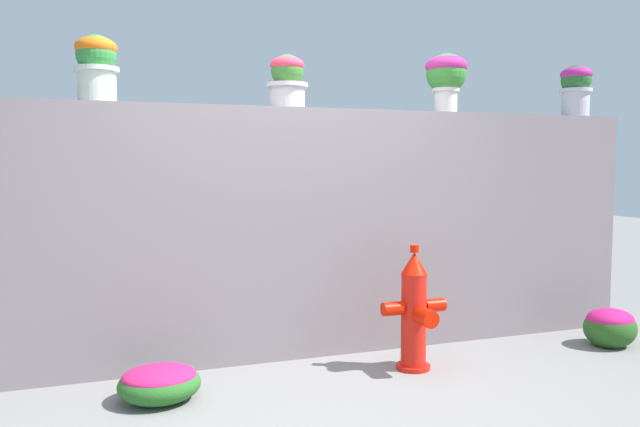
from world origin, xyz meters
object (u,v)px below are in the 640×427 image
fire_hydrant (415,313)px  potted_plant_3 (446,74)px  potted_plant_4 (576,86)px  potted_plant_1 (96,63)px  potted_plant_2 (287,79)px  flower_bush_left (159,382)px  flower_bush_right (610,326)px

fire_hydrant → potted_plant_3: bearing=46.0°
potted_plant_4 → potted_plant_1: bearing=179.9°
potted_plant_2 → potted_plant_4: size_ratio=0.88×
fire_hydrant → flower_bush_left: fire_hydrant is taller
potted_plant_3 → flower_bush_right: size_ratio=1.12×
potted_plant_4 → flower_bush_left: (-3.56, -0.62, -1.96)m
potted_plant_3 → potted_plant_4: bearing=1.0°
potted_plant_3 → potted_plant_4: 1.28m
flower_bush_right → flower_bush_left: bearing=179.7°
potted_plant_1 → potted_plant_2: size_ratio=1.13×
potted_plant_4 → flower_bush_right: size_ratio=1.07×
flower_bush_left → potted_plant_2: bearing=33.0°
potted_plant_3 → potted_plant_1: bearing=179.4°
potted_plant_3 → fire_hydrant: 1.90m
fire_hydrant → flower_bush_right: 1.71m
potted_plant_2 → flower_bush_left: potted_plant_2 is taller
potted_plant_3 → flower_bush_left: 3.09m
potted_plant_4 → flower_bush_left: 4.11m
potted_plant_4 → fire_hydrant: (-1.86, -0.62, -1.68)m
potted_plant_2 → fire_hydrant: potted_plant_2 is taller
flower_bush_left → flower_bush_right: 3.40m
potted_plant_1 → fire_hydrant: size_ratio=0.50×
fire_hydrant → flower_bush_left: size_ratio=1.76×
potted_plant_1 → fire_hydrant: potted_plant_1 is taller
potted_plant_1 → potted_plant_3: (2.58, -0.03, 0.05)m
potted_plant_2 → fire_hydrant: 1.89m
potted_plant_1 → potted_plant_2: (1.30, 0.02, -0.04)m
fire_hydrant → flower_bush_right: size_ratio=2.10×
potted_plant_4 → fire_hydrant: 2.58m
potted_plant_1 → flower_bush_left: (0.30, -0.62, -1.95)m
fire_hydrant → flower_bush_right: (1.70, -0.02, -0.23)m
potted_plant_3 → potted_plant_4: potted_plant_3 is taller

